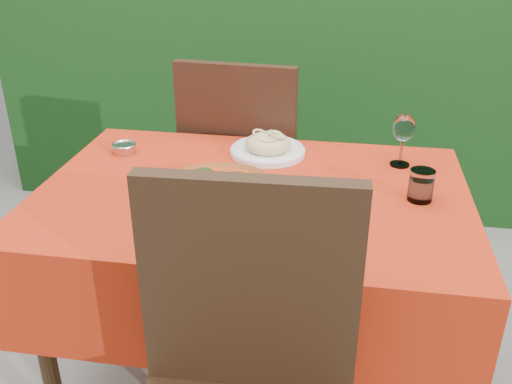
% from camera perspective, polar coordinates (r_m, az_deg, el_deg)
% --- Properties ---
extents(ground, '(60.00, 60.00, 0.00)m').
position_cam_1_polar(ground, '(2.11, -0.33, -18.38)').
color(ground, slate).
rests_on(ground, ground).
extents(hedge, '(3.20, 0.55, 1.78)m').
position_cam_1_polar(hedge, '(3.09, 4.70, 15.62)').
color(hedge, black).
rests_on(hedge, ground).
extents(dining_table, '(1.26, 0.86, 0.75)m').
position_cam_1_polar(dining_table, '(1.74, -0.38, -4.29)').
color(dining_table, '#402B14').
rests_on(dining_table, ground).
extents(chair_far, '(0.49, 0.49, 1.00)m').
position_cam_1_polar(chair_far, '(2.29, -1.22, 2.90)').
color(chair_far, black).
rests_on(chair_far, ground).
extents(pizza_plate, '(0.40, 0.40, 0.07)m').
position_cam_1_polar(pizza_plate, '(1.58, -3.77, -0.20)').
color(pizza_plate, white).
rests_on(pizza_plate, dining_table).
extents(pasta_plate, '(0.25, 0.25, 0.07)m').
position_cam_1_polar(pasta_plate, '(1.92, 1.18, 4.54)').
color(pasta_plate, white).
rests_on(pasta_plate, dining_table).
extents(water_glass, '(0.07, 0.07, 0.09)m').
position_cam_1_polar(water_glass, '(1.66, 16.17, 0.50)').
color(water_glass, white).
rests_on(water_glass, dining_table).
extents(wine_glass, '(0.07, 0.07, 0.17)m').
position_cam_1_polar(wine_glass, '(1.85, 14.56, 6.03)').
color(wine_glass, silver).
rests_on(wine_glass, dining_table).
extents(fork, '(0.11, 0.18, 0.01)m').
position_cam_1_polar(fork, '(1.69, -11.29, 0.06)').
color(fork, '#B2B2B9').
rests_on(fork, dining_table).
extents(steel_ramekin, '(0.08, 0.08, 0.03)m').
position_cam_1_polar(steel_ramekin, '(1.98, -13.04, 4.26)').
color(steel_ramekin, '#B4B3BA').
rests_on(steel_ramekin, dining_table).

